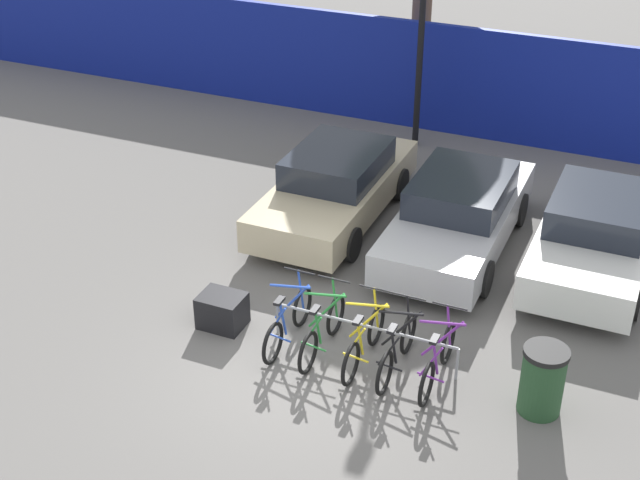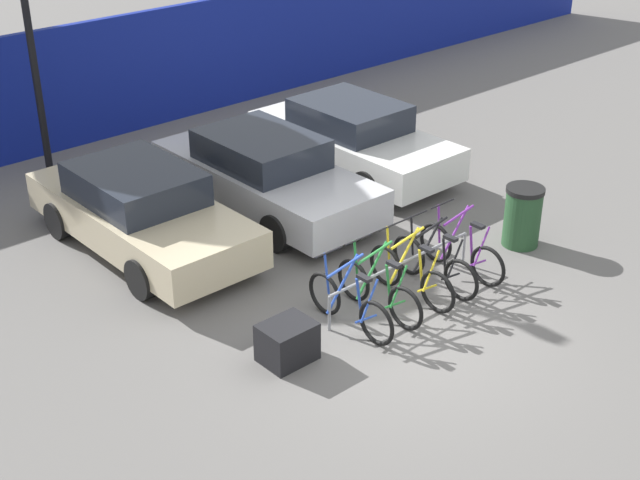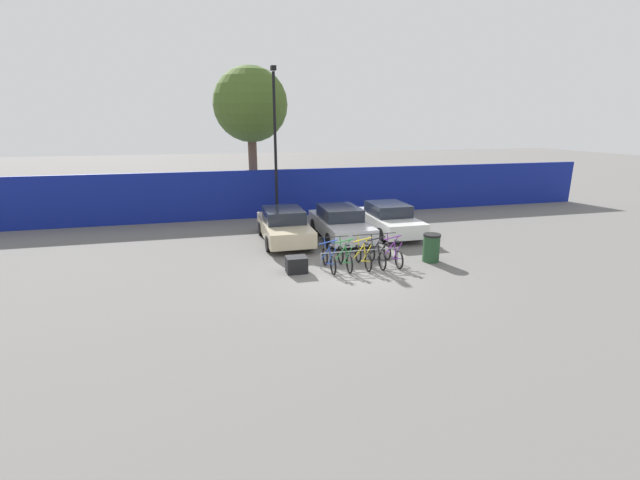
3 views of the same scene
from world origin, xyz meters
TOP-DOWN VIEW (x-y plane):
  - ground_plane at (0.00, 0.00)m, footprint 120.00×120.00m
  - hoarding_wall at (0.00, 9.50)m, footprint 36.00×0.16m
  - bike_rack at (0.74, 0.68)m, footprint 2.93×0.04m
  - bicycle_blue at (-0.45, 0.53)m, footprint 0.68×1.71m
  - bicycle_green at (0.12, 0.53)m, footprint 0.68×1.71m
  - bicycle_yellow at (0.79, 0.53)m, footprint 0.68×1.71m
  - bicycle_black at (1.31, 0.53)m, footprint 0.68×1.71m
  - bicycle_purple at (1.93, 0.53)m, footprint 0.68×1.71m
  - car_beige at (-1.34, 4.53)m, footprint 1.91×4.53m
  - car_silver at (1.11, 4.38)m, footprint 1.91×4.58m
  - car_white at (3.48, 4.62)m, footprint 1.91×4.35m
  - trash_bin at (3.41, 0.49)m, footprint 0.63×0.63m
  - cargo_crate at (-1.60, 0.52)m, footprint 0.70×0.56m

SIDE VIEW (x-z plane):
  - ground_plane at x=0.00m, z-range 0.00..0.00m
  - cargo_crate at x=-1.60m, z-range 0.00..0.55m
  - bicycle_blue at x=-0.45m, z-range -0.15..0.90m
  - bicycle_green at x=0.12m, z-range -0.15..0.90m
  - bicycle_yellow at x=0.79m, z-range -0.15..0.90m
  - bicycle_black at x=1.31m, z-range -0.15..0.90m
  - bicycle_purple at x=1.93m, z-range -0.15..0.90m
  - bike_rack at x=0.74m, z-range 0.19..0.76m
  - trash_bin at x=3.41m, z-range 0.00..1.03m
  - car_white at x=3.48m, z-range -0.01..1.39m
  - car_beige at x=-1.34m, z-range -0.01..1.39m
  - car_silver at x=1.11m, z-range -0.01..1.39m
  - hoarding_wall at x=0.00m, z-range 0.00..2.53m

